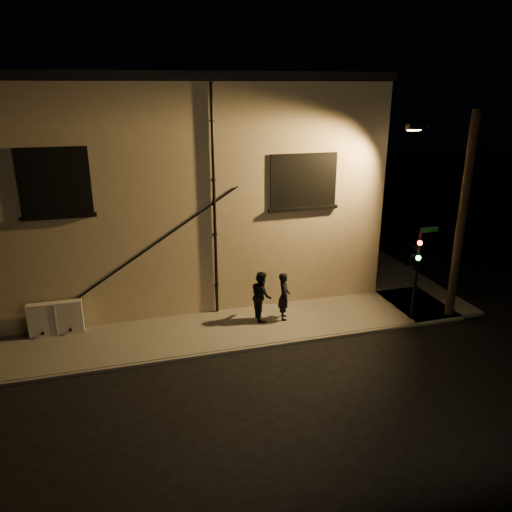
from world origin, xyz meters
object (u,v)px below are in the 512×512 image
object	(u,v)px
utility_cabinet	(56,318)
traffic_signal	(415,260)
pedestrian_a	(284,296)
streetlamp_pole	(460,214)
pedestrian_b	(261,296)

from	to	relation	value
utility_cabinet	traffic_signal	xyz separation A→B (m)	(12.42, -2.39, 1.74)
pedestrian_a	streetlamp_pole	xyz separation A→B (m)	(6.11, -1.29, 2.99)
pedestrian_b	traffic_signal	distance (m)	5.64
utility_cabinet	streetlamp_pole	world-z (taller)	streetlamp_pole
pedestrian_a	streetlamp_pole	bearing A→B (deg)	-88.19
utility_cabinet	pedestrian_a	size ratio (longest dim) A/B	1.00
utility_cabinet	streetlamp_pole	bearing A→B (deg)	-9.41
utility_cabinet	pedestrian_b	xyz separation A→B (m)	(7.18, -0.83, 0.33)
pedestrian_a	traffic_signal	world-z (taller)	traffic_signal
traffic_signal	streetlamp_pole	size ratio (longest dim) A/B	0.46
pedestrian_a	pedestrian_b	xyz separation A→B (m)	(-0.80, 0.21, 0.03)
traffic_signal	pedestrian_b	bearing A→B (deg)	163.37
traffic_signal	streetlamp_pole	world-z (taller)	streetlamp_pole
traffic_signal	pedestrian_a	bearing A→B (deg)	163.07
utility_cabinet	traffic_signal	bearing A→B (deg)	-10.91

